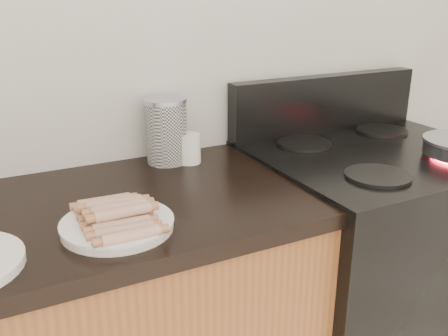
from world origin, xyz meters
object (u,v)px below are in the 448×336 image
canister (166,131)px  stove (366,276)px  mug (189,148)px  main_plate (118,226)px

canister → stove: bearing=-21.5°
mug → canister: bearing=147.5°
mug → main_plate: bearing=-133.0°
stove → canister: (-0.62, 0.24, 0.54)m
main_plate → canister: 0.47m
stove → mug: (-0.57, 0.21, 0.49)m
stove → mug: 0.78m
stove → mug: size_ratio=10.26×
stove → main_plate: (-0.88, -0.13, 0.45)m
canister → mug: 0.09m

